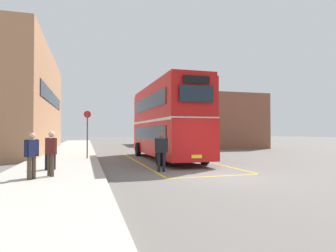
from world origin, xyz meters
name	(u,v)px	position (x,y,z in m)	size (l,w,h in m)	color
ground_plane	(147,152)	(0.00, 14.40, 0.00)	(135.60, 135.60, 0.00)	#66605B
sidewalk_left	(71,151)	(-6.50, 16.80, 0.07)	(4.00, 57.60, 0.14)	#B2ADA3
brick_building_left	(18,102)	(-10.82, 16.71, 4.31)	(5.51, 18.58, 8.62)	#AD7A56
depot_building_right	(210,123)	(9.45, 21.92, 2.91)	(7.96, 13.21, 5.82)	brown
double_decker_bus	(166,121)	(-0.21, 7.29, 2.51)	(2.86, 10.32, 4.75)	black
single_deck_bus	(150,133)	(2.95, 26.65, 1.64)	(2.90, 8.63, 3.02)	black
pedestrian_boarding	(161,149)	(-1.93, 2.03, 1.03)	(0.57, 0.34, 1.76)	black
pedestrian_waiting_near	(51,150)	(-6.46, 1.06, 1.11)	(0.45, 0.52, 1.68)	#473828
pedestrian_waiting_far	(32,153)	(-7.03, 0.54, 1.07)	(0.44, 0.50, 1.63)	#473828
litter_bin	(50,159)	(-6.70, 3.08, 0.58)	(0.48, 0.48, 0.88)	black
bus_stop_sign	(87,130)	(-5.12, 7.98, 1.90)	(0.44, 0.12, 2.96)	#4C4C51
bay_marking_yellow	(175,163)	(-0.20, 5.37, 0.00)	(4.26, 12.32, 0.01)	gold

